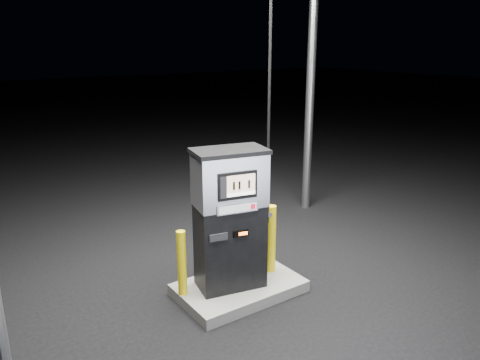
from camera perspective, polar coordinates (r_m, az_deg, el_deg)
ground at (r=6.38m, az=-0.09°, el=-13.59°), size 80.00×80.00×0.00m
pump_island at (r=6.34m, az=-0.09°, el=-13.00°), size 1.60×1.00×0.15m
fuel_dispenser at (r=5.87m, az=-1.20°, el=-4.64°), size 1.04×0.71×3.76m
bollard_left at (r=5.90m, az=-7.10°, el=-10.01°), size 0.12×0.12×0.85m
bollard_right at (r=6.41m, az=3.81°, el=-7.18°), size 0.16×0.16×0.95m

